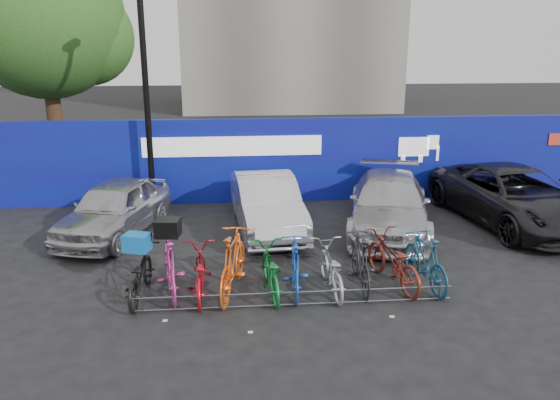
{
  "coord_description": "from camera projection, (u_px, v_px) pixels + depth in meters",
  "views": [
    {
      "loc": [
        -1.02,
        -9.18,
        4.47
      ],
      "look_at": [
        -0.02,
        2.0,
        1.2
      ],
      "focal_mm": 35.0,
      "sensor_mm": 36.0,
      "label": 1
    }
  ],
  "objects": [
    {
      "name": "ground",
      "position": [
        291.0,
        292.0,
        10.11
      ],
      "size": [
        100.0,
        100.0,
        0.0
      ],
      "primitive_type": "plane",
      "color": "black",
      "rests_on": "ground"
    },
    {
      "name": "hoarding",
      "position": [
        269.0,
        161.0,
        15.51
      ],
      "size": [
        22.0,
        0.18,
        2.4
      ],
      "color": "navy",
      "rests_on": "ground"
    },
    {
      "name": "tree",
      "position": [
        51.0,
        22.0,
        17.73
      ],
      "size": [
        5.4,
        5.2,
        7.8
      ],
      "color": "#382314",
      "rests_on": "ground"
    },
    {
      "name": "lamppost",
      "position": [
        146.0,
        89.0,
        14.09
      ],
      "size": [
        0.25,
        0.5,
        6.11
      ],
      "color": "black",
      "rests_on": "ground"
    },
    {
      "name": "bike_rack",
      "position": [
        294.0,
        298.0,
        9.49
      ],
      "size": [
        5.6,
        0.03,
        0.3
      ],
      "color": "#595B60",
      "rests_on": "ground"
    },
    {
      "name": "car_0",
      "position": [
        114.0,
        208.0,
        12.93
      ],
      "size": [
        2.61,
        4.15,
        1.32
      ],
      "primitive_type": "imported",
      "rotation": [
        0.0,
        0.0,
        -0.29
      ],
      "color": "#A5A5A9",
      "rests_on": "ground"
    },
    {
      "name": "car_1",
      "position": [
        267.0,
        204.0,
        13.26
      ],
      "size": [
        1.78,
        4.18,
        1.34
      ],
      "primitive_type": "imported",
      "rotation": [
        0.0,
        0.0,
        0.09
      ],
      "color": "silver",
      "rests_on": "ground"
    },
    {
      "name": "car_2",
      "position": [
        389.0,
        204.0,
        13.26
      ],
      "size": [
        3.02,
        4.93,
        1.33
      ],
      "primitive_type": "imported",
      "rotation": [
        0.0,
        0.0,
        -0.27
      ],
      "color": "#B0B0B5",
      "rests_on": "ground"
    },
    {
      "name": "car_3",
      "position": [
        514.0,
        196.0,
        13.71
      ],
      "size": [
        3.02,
        5.41,
        1.43
      ],
      "primitive_type": "imported",
      "rotation": [
        0.0,
        0.0,
        0.13
      ],
      "color": "black",
      "rests_on": "ground"
    },
    {
      "name": "bike_0",
      "position": [
        139.0,
        274.0,
        9.76
      ],
      "size": [
        0.7,
        1.76,
        0.91
      ],
      "primitive_type": "imported",
      "rotation": [
        0.0,
        0.0,
        3.08
      ],
      "color": "black",
      "rests_on": "ground"
    },
    {
      "name": "bike_1",
      "position": [
        170.0,
        265.0,
        9.9
      ],
      "size": [
        0.86,
        1.94,
        1.13
      ],
      "primitive_type": "imported",
      "rotation": [
        0.0,
        0.0,
        3.32
      ],
      "color": "#D24099",
      "rests_on": "ground"
    },
    {
      "name": "bike_2",
      "position": [
        199.0,
        273.0,
        9.83
      ],
      "size": [
        0.66,
        1.75,
        0.91
      ],
      "primitive_type": "imported",
      "rotation": [
        0.0,
        0.0,
        3.18
      ],
      "color": "#B4111E",
      "rests_on": "ground"
    },
    {
      "name": "bike_3",
      "position": [
        233.0,
        263.0,
        9.9
      ],
      "size": [
        0.99,
        2.07,
        1.2
      ],
      "primitive_type": "imported",
      "rotation": [
        0.0,
        0.0,
        2.92
      ],
      "color": "orange",
      "rests_on": "ground"
    },
    {
      "name": "bike_4",
      "position": [
        270.0,
        271.0,
        9.93
      ],
      "size": [
        0.74,
        1.77,
        0.91
      ],
      "primitive_type": "imported",
      "rotation": [
        0.0,
        0.0,
        3.22
      ],
      "color": "#11742B",
      "rests_on": "ground"
    },
    {
      "name": "bike_5",
      "position": [
        295.0,
        266.0,
        9.97
      ],
      "size": [
        0.6,
        1.74,
        1.02
      ],
      "primitive_type": "imported",
      "rotation": [
        0.0,
        0.0,
        3.07
      ],
      "color": "blue",
      "rests_on": "ground"
    },
    {
      "name": "bike_6",
      "position": [
        331.0,
        268.0,
        10.03
      ],
      "size": [
        0.69,
        1.75,
        0.9
      ],
      "primitive_type": "imported",
      "rotation": [
        0.0,
        0.0,
        3.2
      ],
      "color": "#9FA3A7",
      "rests_on": "ground"
    },
    {
      "name": "bike_7",
      "position": [
        361.0,
        261.0,
        10.18
      ],
      "size": [
        0.57,
        1.76,
        1.04
      ],
      "primitive_type": "imported",
      "rotation": [
        0.0,
        0.0,
        3.09
      ],
      "color": "#262729",
      "rests_on": "ground"
    },
    {
      "name": "bike_8",
      "position": [
        392.0,
        261.0,
        10.26
      ],
      "size": [
        1.1,
        2.01,
        1.0
      ],
      "primitive_type": "imported",
      "rotation": [
        0.0,
        0.0,
        3.38
      ],
      "color": "maroon",
      "rests_on": "ground"
    },
    {
      "name": "bike_9",
      "position": [
        425.0,
        261.0,
        10.19
      ],
      "size": [
        0.71,
        1.79,
        1.05
      ],
      "primitive_type": "imported",
      "rotation": [
        0.0,
        0.0,
        3.27
      ],
      "color": "navy",
      "rests_on": "ground"
    },
    {
      "name": "cargo_crate",
      "position": [
        137.0,
        242.0,
        9.59
      ],
      "size": [
        0.51,
        0.44,
        0.31
      ],
      "primitive_type": "cube",
      "rotation": [
        0.0,
        0.0,
        -0.29
      ],
      "color": "#1164B5",
      "rests_on": "bike_0"
    },
    {
      "name": "cargo_topcase",
      "position": [
        168.0,
        228.0,
        9.69
      ],
      "size": [
        0.47,
        0.43,
        0.31
      ],
      "primitive_type": "cube",
      "rotation": [
        0.0,
        0.0,
        -0.14
      ],
      "color": "black",
      "rests_on": "bike_1"
    }
  ]
}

